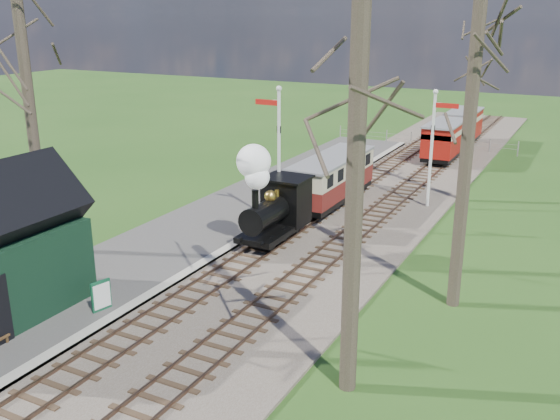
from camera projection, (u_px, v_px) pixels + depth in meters
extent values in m
ellipsoid|color=#385B23|center=(270.00, 207.00, 79.83)|extent=(57.60, 36.00, 16.20)
ellipsoid|color=#385B23|center=(421.00, 217.00, 81.28)|extent=(64.00, 40.00, 18.00)
cube|color=brown|center=(369.00, 199.00, 31.64)|extent=(8.00, 60.00, 0.10)
cube|color=brown|center=(336.00, 192.00, 32.41)|extent=(0.07, 60.00, 0.12)
cube|color=brown|center=(354.00, 195.00, 31.97)|extent=(0.07, 60.00, 0.12)
cube|color=#38281C|center=(345.00, 195.00, 32.20)|extent=(1.60, 60.00, 0.09)
cube|color=brown|center=(384.00, 199.00, 31.26)|extent=(0.07, 60.00, 0.12)
cube|color=brown|center=(403.00, 202.00, 30.82)|extent=(0.07, 60.00, 0.12)
cube|color=#38281C|center=(393.00, 201.00, 31.05)|extent=(1.60, 60.00, 0.09)
cube|color=#474442|center=(200.00, 230.00, 26.99)|extent=(5.00, 44.00, 0.20)
cube|color=#B2AD9E|center=(246.00, 238.00, 25.97)|extent=(0.40, 44.00, 0.21)
cylinder|color=silver|center=(279.00, 162.00, 26.56)|extent=(0.14, 0.14, 6.00)
sphere|color=silver|center=(279.00, 89.00, 25.62)|extent=(0.24, 0.24, 0.24)
cube|color=#B7140F|center=(267.00, 102.00, 26.04)|extent=(1.10, 0.08, 0.22)
cube|color=black|center=(279.00, 129.00, 26.13)|extent=(0.18, 0.06, 0.30)
cylinder|color=silver|center=(431.00, 153.00, 29.50)|extent=(0.14, 0.14, 5.50)
sphere|color=silver|center=(436.00, 92.00, 28.63)|extent=(0.24, 0.24, 0.24)
cube|color=#B7140F|center=(447.00, 106.00, 28.57)|extent=(1.10, 0.08, 0.22)
cube|color=black|center=(433.00, 128.00, 29.15)|extent=(0.18, 0.06, 0.30)
cylinder|color=#382D23|center=(31.00, 115.00, 22.80)|extent=(0.41, 0.41, 11.00)
cylinder|color=#382D23|center=(356.00, 157.00, 14.03)|extent=(0.42, 0.42, 12.00)
cylinder|color=#382D23|center=(466.00, 154.00, 18.83)|extent=(0.40, 0.40, 10.00)
cylinder|color=#382D23|center=(469.00, 112.00, 30.13)|extent=(0.39, 0.39, 9.00)
cube|color=slate|center=(424.00, 137.00, 43.69)|extent=(12.60, 0.02, 0.01)
cube|color=slate|center=(423.00, 141.00, 43.79)|extent=(12.60, 0.02, 0.02)
cylinder|color=slate|center=(424.00, 140.00, 43.77)|extent=(0.08, 0.08, 1.00)
cube|color=black|center=(274.00, 229.00, 25.46)|extent=(1.59, 3.74, 0.23)
cylinder|color=black|center=(267.00, 214.00, 24.73)|extent=(1.03, 2.43, 1.03)
cube|color=black|center=(286.00, 201.00, 26.13)|extent=(1.69, 1.50, 1.87)
cylinder|color=black|center=(255.00, 199.00, 23.69)|extent=(0.26, 0.26, 0.75)
sphere|color=gold|center=(270.00, 196.00, 24.77)|extent=(0.49, 0.49, 0.49)
sphere|color=white|center=(257.00, 177.00, 23.37)|extent=(0.94, 0.94, 0.94)
sphere|color=white|center=(254.00, 161.00, 23.37)|extent=(1.31, 1.31, 1.31)
cylinder|color=black|center=(250.00, 239.00, 24.77)|extent=(0.09, 0.60, 0.60)
cylinder|color=black|center=(272.00, 243.00, 24.33)|extent=(0.09, 0.60, 0.60)
cube|color=black|center=(331.00, 195.00, 30.56)|extent=(1.78, 6.55, 0.28)
cube|color=maroon|center=(332.00, 184.00, 30.39)|extent=(1.87, 6.55, 0.84)
cube|color=#C0B391|center=(332.00, 167.00, 30.13)|extent=(1.87, 6.55, 0.84)
cube|color=slate|center=(332.00, 158.00, 29.99)|extent=(1.97, 6.74, 0.11)
cube|color=black|center=(443.00, 154.00, 39.50)|extent=(1.73, 4.55, 0.27)
cube|color=maroon|center=(444.00, 145.00, 39.34)|extent=(1.82, 4.55, 0.82)
cube|color=#C0B391|center=(445.00, 132.00, 39.09)|extent=(1.82, 4.55, 0.82)
cube|color=slate|center=(445.00, 125.00, 38.95)|extent=(1.91, 4.74, 0.11)
cube|color=black|center=(462.00, 139.00, 44.15)|extent=(1.73, 4.55, 0.27)
cube|color=maroon|center=(463.00, 131.00, 43.98)|extent=(1.82, 4.55, 0.82)
cube|color=#C0B391|center=(464.00, 120.00, 43.73)|extent=(1.82, 4.55, 0.82)
cube|color=slate|center=(464.00, 113.00, 43.59)|extent=(1.91, 4.74, 0.11)
cube|color=#0F492C|center=(101.00, 295.00, 19.38)|extent=(0.24, 0.67, 0.98)
cube|color=silver|center=(102.00, 296.00, 19.35)|extent=(0.16, 0.57, 0.80)
cube|color=#4B331B|center=(1.00, 338.00, 17.68)|extent=(0.06, 0.06, 0.18)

